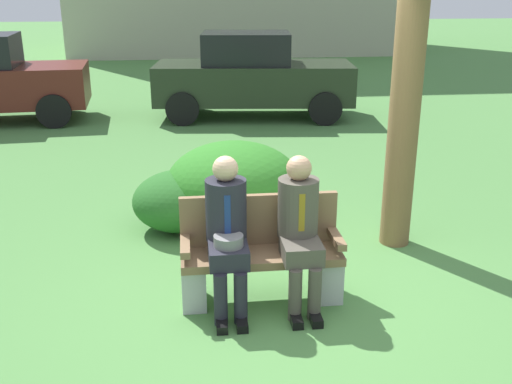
{
  "coord_description": "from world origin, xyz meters",
  "views": [
    {
      "loc": [
        -0.79,
        -4.47,
        2.61
      ],
      "look_at": [
        -0.21,
        0.48,
        0.85
      ],
      "focal_mm": 41.87,
      "sensor_mm": 36.0,
      "label": 1
    }
  ],
  "objects_px": {
    "seated_man_left": "(227,227)",
    "seated_man_right": "(300,224)",
    "shrub_mid_lawn": "(234,184)",
    "parked_car_far": "(252,76)",
    "park_bench": "(261,255)",
    "shrub_near_bench": "(181,201)"
  },
  "relations": [
    {
      "from": "shrub_near_bench",
      "to": "parked_car_far",
      "type": "xyz_separation_m",
      "value": [
        1.43,
        5.74,
        0.51
      ]
    },
    {
      "from": "seated_man_left",
      "to": "shrub_mid_lawn",
      "type": "xyz_separation_m",
      "value": [
        0.2,
        1.83,
        -0.25
      ]
    },
    {
      "from": "shrub_near_bench",
      "to": "shrub_mid_lawn",
      "type": "xyz_separation_m",
      "value": [
        0.59,
        0.09,
        0.14
      ]
    },
    {
      "from": "seated_man_left",
      "to": "seated_man_right",
      "type": "relative_size",
      "value": 1.01
    },
    {
      "from": "park_bench",
      "to": "seated_man_right",
      "type": "relative_size",
      "value": 1.06
    },
    {
      "from": "shrub_mid_lawn",
      "to": "parked_car_far",
      "type": "xyz_separation_m",
      "value": [
        0.84,
        5.65,
        0.36
      ]
    },
    {
      "from": "seated_man_left",
      "to": "shrub_mid_lawn",
      "type": "distance_m",
      "value": 1.86
    },
    {
      "from": "park_bench",
      "to": "parked_car_far",
      "type": "relative_size",
      "value": 0.34
    },
    {
      "from": "seated_man_right",
      "to": "shrub_mid_lawn",
      "type": "xyz_separation_m",
      "value": [
        -0.4,
        1.83,
        -0.24
      ]
    },
    {
      "from": "shrub_mid_lawn",
      "to": "parked_car_far",
      "type": "relative_size",
      "value": 0.37
    },
    {
      "from": "park_bench",
      "to": "parked_car_far",
      "type": "height_order",
      "value": "parked_car_far"
    },
    {
      "from": "seated_man_left",
      "to": "shrub_mid_lawn",
      "type": "relative_size",
      "value": 0.86
    },
    {
      "from": "seated_man_right",
      "to": "shrub_mid_lawn",
      "type": "distance_m",
      "value": 1.89
    },
    {
      "from": "seated_man_right",
      "to": "seated_man_left",
      "type": "bearing_deg",
      "value": -179.61
    },
    {
      "from": "seated_man_right",
      "to": "parked_car_far",
      "type": "bearing_deg",
      "value": 86.61
    },
    {
      "from": "park_bench",
      "to": "shrub_near_bench",
      "type": "bearing_deg",
      "value": 112.9
    },
    {
      "from": "shrub_near_bench",
      "to": "parked_car_far",
      "type": "relative_size",
      "value": 0.26
    },
    {
      "from": "seated_man_right",
      "to": "shrub_near_bench",
      "type": "bearing_deg",
      "value": 119.69
    },
    {
      "from": "park_bench",
      "to": "shrub_mid_lawn",
      "type": "distance_m",
      "value": 1.71
    },
    {
      "from": "shrub_mid_lawn",
      "to": "seated_man_left",
      "type": "bearing_deg",
      "value": -96.31
    },
    {
      "from": "seated_man_left",
      "to": "seated_man_right",
      "type": "xyz_separation_m",
      "value": [
        0.6,
        0.0,
        -0.01
      ]
    },
    {
      "from": "seated_man_left",
      "to": "parked_car_far",
      "type": "xyz_separation_m",
      "value": [
        1.04,
        7.48,
        0.11
      ]
    }
  ]
}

